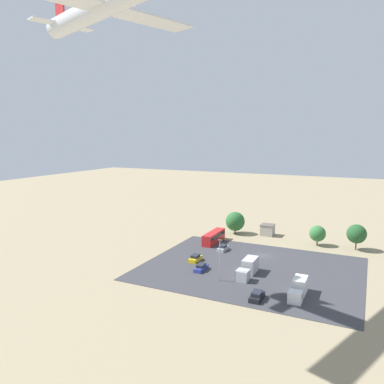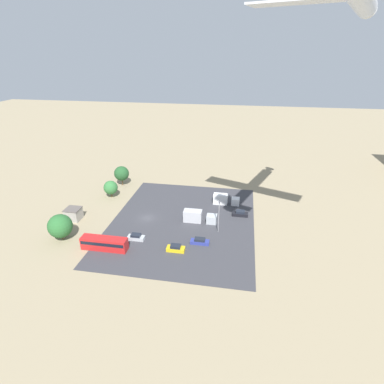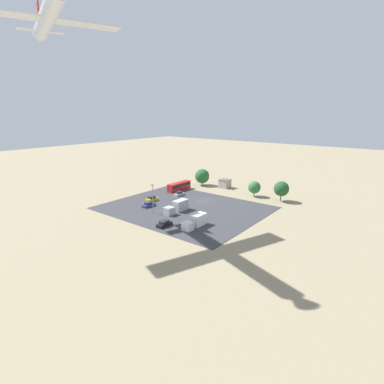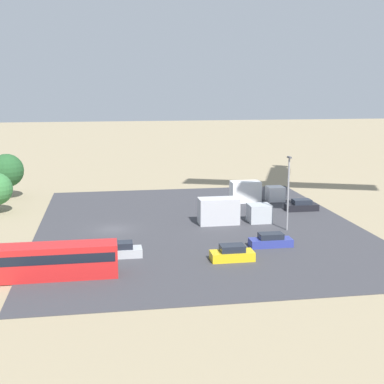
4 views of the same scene
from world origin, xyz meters
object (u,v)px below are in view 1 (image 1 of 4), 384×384
at_px(shed_building, 268,230).
at_px(parked_car_0, 195,258).
at_px(parked_car_2, 257,296).
at_px(parked_truck_0, 299,289).
at_px(parked_car_1, 223,248).
at_px(parked_truck_1, 248,268).
at_px(bus, 214,237).
at_px(airplane, 110,3).
at_px(parked_car_3, 201,268).

xyz_separation_m(shed_building, parked_car_0, (9.46, 30.89, -0.94)).
bearing_deg(parked_car_2, parked_truck_0, -143.34).
relative_size(shed_building, parked_car_1, 0.97).
bearing_deg(parked_car_0, parked_truck_1, 167.48).
bearing_deg(parked_car_0, bus, -82.71).
distance_m(parked_car_0, parked_car_1, 11.05).
distance_m(parked_truck_1, airplane, 56.59).
xyz_separation_m(parked_car_3, parked_truck_0, (-21.94, 4.37, 0.79)).
height_order(bus, parked_car_0, bus).
relative_size(bus, parked_car_3, 2.41).
height_order(parked_car_0, parked_car_2, parked_car_0).
relative_size(shed_building, parked_car_0, 0.96).
relative_size(parked_car_2, parked_car_3, 0.97).
relative_size(parked_car_2, airplane, 0.11).
bearing_deg(airplane, parked_car_0, -160.83).
height_order(parked_truck_0, parked_truck_1, parked_truck_1).
distance_m(parked_car_3, parked_truck_1, 10.42).
height_order(parked_car_1, parked_truck_0, parked_truck_0).
distance_m(parked_car_2, airplane, 54.88).
bearing_deg(shed_building, parked_truck_1, 97.61).
bearing_deg(parked_truck_0, shed_building, -68.02).
xyz_separation_m(parked_car_1, parked_car_3, (-0.93, 15.77, -0.02)).
distance_m(shed_building, parked_car_2, 46.29).
height_order(parked_car_0, parked_truck_0, parked_truck_0).
height_order(parked_car_3, airplane, airplane).
xyz_separation_m(parked_car_1, parked_car_2, (-16.32, 25.02, 0.02)).
xyz_separation_m(parked_car_2, airplane, (20.08, 14.46, 48.98)).
relative_size(parked_truck_0, parked_truck_1, 0.87).
distance_m(bus, airplane, 66.06).
xyz_separation_m(parked_car_1, airplane, (3.77, 39.48, 49.00)).
height_order(bus, parked_car_3, bus).
bearing_deg(parked_truck_1, shed_building, -82.39).
bearing_deg(shed_building, parked_truck_0, 111.98).
height_order(parked_car_0, airplane, airplane).
height_order(bus, parked_truck_0, parked_truck_0).
xyz_separation_m(bus, parked_car_1, (-5.00, 5.89, -1.00)).
bearing_deg(bus, parked_car_0, 97.29).
relative_size(parked_car_1, parked_car_2, 0.96).
height_order(parked_car_2, parked_car_3, parked_car_2).
distance_m(parked_car_1, parked_car_2, 29.87).
height_order(parked_truck_1, airplane, airplane).
height_order(shed_building, airplane, airplane).
bearing_deg(bus, shed_building, -128.92).
bearing_deg(parked_car_3, parked_truck_1, 11.08).
distance_m(parked_car_2, parked_truck_1, 12.41).
height_order(parked_car_1, parked_truck_1, parked_truck_1).
relative_size(parked_car_3, airplane, 0.12).
distance_m(parked_truck_0, parked_truck_1, 13.36).
distance_m(bus, parked_car_2, 37.56).
bearing_deg(parked_car_3, shed_building, 81.08).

